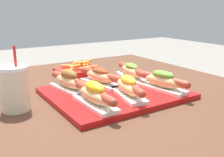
{
  "coord_description": "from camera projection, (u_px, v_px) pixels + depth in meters",
  "views": [
    {
      "loc": [
        -0.46,
        -0.79,
        1.01
      ],
      "look_at": [
        0.03,
        -0.04,
        0.77
      ],
      "focal_mm": 42.0,
      "sensor_mm": 36.0,
      "label": 1
    }
  ],
  "objects": [
    {
      "name": "hot_dog_5",
      "position": [
        131.0,
        71.0,
        1.07
      ],
      "size": [
        0.09,
        0.22,
        0.07
      ],
      "color": "white",
      "rests_on": "serving_tray"
    },
    {
      "name": "serving_tray",
      "position": [
        115.0,
        93.0,
        0.93
      ],
      "size": [
        0.45,
        0.38,
        0.02
      ],
      "color": "#B71414",
      "rests_on": "patio_table"
    },
    {
      "name": "hot_dog_1",
      "position": [
        128.0,
        87.0,
        0.86
      ],
      "size": [
        0.1,
        0.22,
        0.07
      ],
      "color": "white",
      "rests_on": "serving_tray"
    },
    {
      "name": "drink_cup",
      "position": [
        14.0,
        88.0,
        0.78
      ],
      "size": [
        0.09,
        0.09,
        0.2
      ],
      "color": "beige",
      "rests_on": "patio_table"
    },
    {
      "name": "fries_basket",
      "position": [
        79.0,
        72.0,
        1.19
      ],
      "size": [
        0.19,
        0.15,
        0.06
      ],
      "color": "red",
      "rests_on": "patio_table"
    },
    {
      "name": "hot_dog_0",
      "position": [
        95.0,
        95.0,
        0.78
      ],
      "size": [
        0.06,
        0.22,
        0.08
      ],
      "color": "white",
      "rests_on": "serving_tray"
    },
    {
      "name": "hot_dog_4",
      "position": [
        100.0,
        77.0,
        0.99
      ],
      "size": [
        0.09,
        0.22,
        0.07
      ],
      "color": "white",
      "rests_on": "serving_tray"
    },
    {
      "name": "hot_dog_3",
      "position": [
        69.0,
        81.0,
        0.92
      ],
      "size": [
        0.08,
        0.22,
        0.08
      ],
      "color": "white",
      "rests_on": "serving_tray"
    },
    {
      "name": "hot_dog_2",
      "position": [
        162.0,
        81.0,
        0.93
      ],
      "size": [
        0.09,
        0.22,
        0.07
      ],
      "color": "white",
      "rests_on": "serving_tray"
    },
    {
      "name": "sauce_bowl",
      "position": [
        166.0,
        75.0,
        1.16
      ],
      "size": [
        0.06,
        0.06,
        0.02
      ],
      "color": "silver",
      "rests_on": "patio_table"
    }
  ]
}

